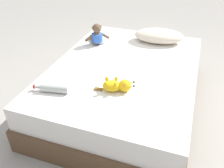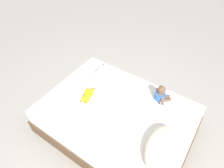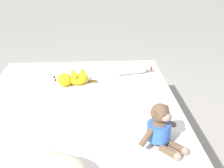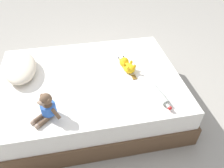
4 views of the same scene
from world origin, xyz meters
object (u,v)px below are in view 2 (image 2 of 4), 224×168
at_px(plush_monkey, 161,95).
at_px(bed, 116,120).
at_px(pillow, 161,148).
at_px(glass_bottle, 98,71).
at_px(plush_yellow_creature, 88,96).

bearing_deg(plush_monkey, bed, -40.54).
distance_m(pillow, glass_bottle, 1.39).
relative_size(pillow, plush_yellow_creature, 1.80).
xyz_separation_m(bed, pillow, (0.20, 0.66, 0.29)).
bearing_deg(glass_bottle, plush_yellow_creature, 21.55).
relative_size(bed, glass_bottle, 6.28).
bearing_deg(glass_bottle, pillow, 64.04).
bearing_deg(plush_monkey, pillow, 24.41).
bearing_deg(plush_yellow_creature, glass_bottle, -158.45).
height_order(bed, glass_bottle, glass_bottle).
relative_size(plush_monkey, plush_yellow_creature, 0.79).
distance_m(plush_yellow_creature, glass_bottle, 0.51).
bearing_deg(bed, pillow, 73.37).
distance_m(bed, plush_monkey, 0.66).
xyz_separation_m(plush_monkey, glass_bottle, (0.03, -0.96, -0.06)).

